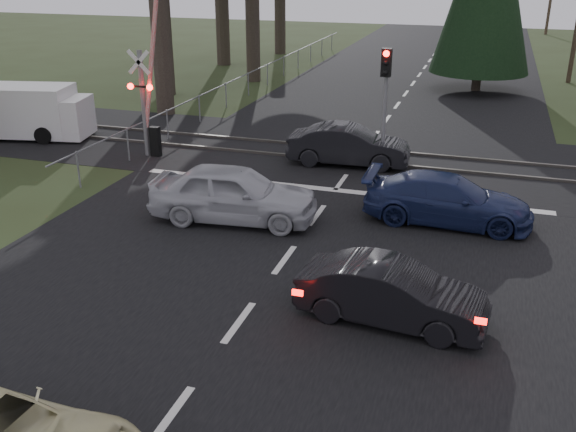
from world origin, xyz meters
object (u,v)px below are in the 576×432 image
at_px(silver_car, 234,193).
at_px(dark_car_far, 349,146).
at_px(blue_sedan, 448,200).
at_px(crossing_signal, 149,100).
at_px(white_van, 24,111).
at_px(dark_hatchback, 392,294).
at_px(traffic_signal_center, 385,88).

relative_size(silver_car, dark_car_far, 1.10).
bearing_deg(blue_sedan, crossing_signal, 74.33).
bearing_deg(white_van, dark_hatchback, -42.73).
height_order(blue_sedan, dark_car_far, dark_car_far).
distance_m(crossing_signal, silver_car, 7.15).
bearing_deg(traffic_signal_center, crossing_signal, -173.85).
height_order(crossing_signal, white_van, crossing_signal).
relative_size(traffic_signal_center, white_van, 0.73).
bearing_deg(crossing_signal, dark_hatchback, -40.82).
relative_size(silver_car, blue_sedan, 1.01).
bearing_deg(dark_hatchback, crossing_signal, 54.43).
bearing_deg(dark_car_far, silver_car, 158.23).
xyz_separation_m(crossing_signal, white_van, (-6.14, 0.80, -1.00)).
height_order(dark_hatchback, blue_sedan, blue_sedan).
bearing_deg(white_van, crossing_signal, -19.72).
relative_size(traffic_signal_center, dark_hatchback, 1.08).
xyz_separation_m(silver_car, white_van, (-11.31, 5.59, 0.27)).
height_order(crossing_signal, dark_car_far, crossing_signal).
bearing_deg(blue_sedan, silver_car, 106.74).
distance_m(traffic_signal_center, dark_hatchback, 10.10).
bearing_deg(white_van, blue_sedan, -25.43).
relative_size(dark_car_far, white_van, 0.75).
relative_size(dark_hatchback, dark_car_far, 0.90).
distance_m(dark_hatchback, silver_car, 6.41).
height_order(crossing_signal, dark_hatchback, crossing_signal).
bearing_deg(dark_car_far, crossing_signal, 95.32).
bearing_deg(traffic_signal_center, silver_car, -118.72).
bearing_deg(crossing_signal, dark_car_far, 9.26).
relative_size(blue_sedan, white_van, 0.81).
xyz_separation_m(traffic_signal_center, blue_sedan, (2.53, -4.05, -2.14)).
relative_size(silver_car, white_van, 0.82).
height_order(blue_sedan, white_van, white_van).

